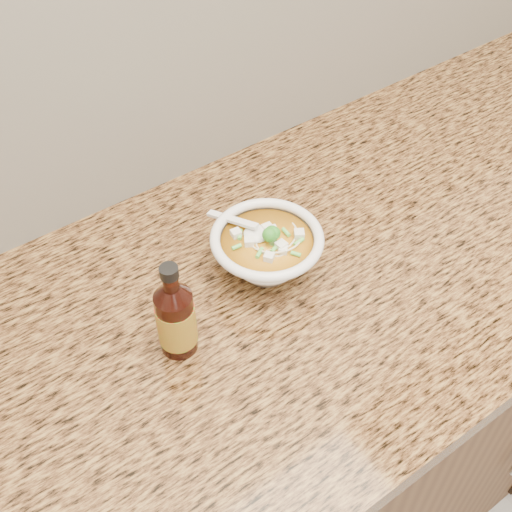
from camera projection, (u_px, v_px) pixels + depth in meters
cabinet at (281, 425)px, 1.33m from camera, size 4.00×0.65×0.86m
counter_slab at (289, 284)px, 1.01m from camera, size 4.00×0.68×0.04m
soup_bowl at (267, 252)px, 0.97m from camera, size 0.17×0.19×0.09m
hot_sauce_bottle at (176, 319)px, 0.86m from camera, size 0.07×0.07×0.16m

